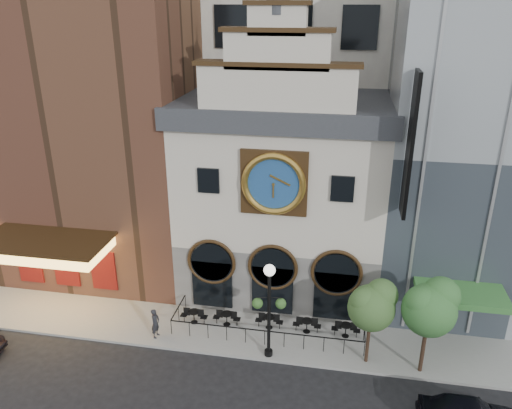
{
  "coord_description": "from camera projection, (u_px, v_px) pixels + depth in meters",
  "views": [
    {
      "loc": [
        3.5,
        -20.76,
        17.51
      ],
      "look_at": [
        -1.35,
        6.0,
        6.38
      ],
      "focal_mm": 35.0,
      "sensor_mm": 36.0,
      "label": 1
    }
  ],
  "objects": [
    {
      "name": "bistro_1",
      "position": [
        227.0,
        318.0,
        28.66
      ],
      "size": [
        1.58,
        0.68,
        0.9
      ],
      "color": "black",
      "rests_on": "sidewalk"
    },
    {
      "name": "bistro_4",
      "position": [
        346.0,
        329.0,
        27.66
      ],
      "size": [
        1.58,
        0.68,
        0.9
      ],
      "color": "black",
      "rests_on": "sidewalk"
    },
    {
      "name": "ground",
      "position": [
        261.0,
        361.0,
        26.12
      ],
      "size": [
        120.0,
        120.0,
        0.0
      ],
      "primitive_type": "plane",
      "color": "black",
      "rests_on": "ground"
    },
    {
      "name": "bistro_3",
      "position": [
        307.0,
        325.0,
        28.04
      ],
      "size": [
        1.58,
        0.68,
        0.9
      ],
      "color": "black",
      "rests_on": "sidewalk"
    },
    {
      "name": "tree_right",
      "position": [
        431.0,
        306.0,
        23.84
      ],
      "size": [
        2.71,
        2.61,
        5.22
      ],
      "color": "#382619",
      "rests_on": "sidewalk"
    },
    {
      "name": "retail_building",
      "position": [
        508.0,
        136.0,
        29.23
      ],
      "size": [
        14.0,
        14.4,
        20.0
      ],
      "color": "gray",
      "rests_on": "ground"
    },
    {
      "name": "lamppost",
      "position": [
        269.0,
        301.0,
        25.1
      ],
      "size": [
        1.72,
        0.74,
        5.41
      ],
      "rotation": [
        0.0,
        0.0,
        0.16
      ],
      "color": "black",
      "rests_on": "sidewalk"
    },
    {
      "name": "sidewalk",
      "position": [
        268.0,
        331.0,
        28.37
      ],
      "size": [
        44.0,
        5.0,
        0.15
      ],
      "primitive_type": "cube",
      "color": "gray",
      "rests_on": "ground"
    },
    {
      "name": "bistro_2",
      "position": [
        269.0,
        321.0,
        28.39
      ],
      "size": [
        1.58,
        0.68,
        0.9
      ],
      "color": "black",
      "rests_on": "sidewalk"
    },
    {
      "name": "bistro_0",
      "position": [
        194.0,
        316.0,
        28.85
      ],
      "size": [
        1.58,
        0.68,
        0.9
      ],
      "color": "black",
      "rests_on": "sidewalk"
    },
    {
      "name": "clock_building",
      "position": [
        283.0,
        190.0,
        30.71
      ],
      "size": [
        12.6,
        8.78,
        18.65
      ],
      "color": "#605E5B",
      "rests_on": "ground"
    },
    {
      "name": "theater_building",
      "position": [
        92.0,
        82.0,
        32.56
      ],
      "size": [
        14.0,
        15.6,
        25.0
      ],
      "color": "brown",
      "rests_on": "ground"
    },
    {
      "name": "pedestrian",
      "position": [
        155.0,
        323.0,
        27.5
      ],
      "size": [
        0.49,
        0.68,
        1.74
      ],
      "primitive_type": "imported",
      "rotation": [
        0.0,
        0.0,
        1.44
      ],
      "color": "black",
      "rests_on": "sidewalk"
    },
    {
      "name": "tree_left",
      "position": [
        372.0,
        304.0,
        24.65
      ],
      "size": [
        2.44,
        2.35,
        4.71
      ],
      "color": "#382619",
      "rests_on": "sidewalk"
    },
    {
      "name": "cafe_railing",
      "position": [
        268.0,
        324.0,
        28.17
      ],
      "size": [
        10.6,
        2.6,
        0.9
      ],
      "primitive_type": null,
      "color": "black",
      "rests_on": "sidewalk"
    }
  ]
}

